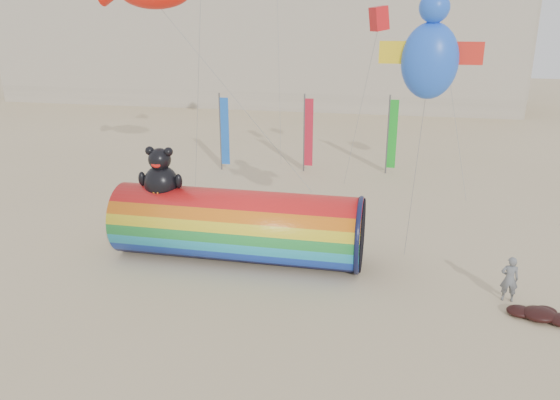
% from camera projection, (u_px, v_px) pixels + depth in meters
% --- Properties ---
extents(ground, '(160.00, 160.00, 0.00)m').
position_uv_depth(ground, '(261.00, 264.00, 23.15)').
color(ground, '#CCB58C').
rests_on(ground, ground).
extents(hotel_building, '(60.40, 15.40, 20.60)m').
position_uv_depth(hotel_building, '(255.00, 13.00, 64.79)').
color(hotel_building, '#B7AD99').
rests_on(hotel_building, ground).
extents(windsock_assembly, '(10.57, 3.22, 4.87)m').
position_uv_depth(windsock_assembly, '(237.00, 224.00, 23.15)').
color(windsock_assembly, red).
rests_on(windsock_assembly, ground).
extents(kite_handler, '(0.66, 0.45, 1.75)m').
position_uv_depth(kite_handler, '(509.00, 279.00, 19.90)').
color(kite_handler, slate).
rests_on(kite_handler, ground).
extents(fabric_bundle, '(2.62, 1.35, 0.41)m').
position_uv_depth(fabric_bundle, '(545.00, 315.00, 18.85)').
color(fabric_bundle, '#340D09').
rests_on(fabric_bundle, ground).
extents(festival_banners, '(11.65, 1.47, 5.20)m').
position_uv_depth(festival_banners, '(307.00, 133.00, 36.08)').
color(festival_banners, '#59595E').
rests_on(festival_banners, ground).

